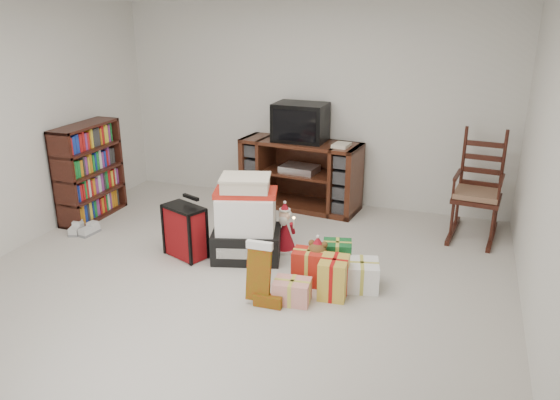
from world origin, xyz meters
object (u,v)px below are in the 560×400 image
at_px(tv_stand, 300,174).
at_px(teddy_bear, 318,263).
at_px(gift_cluster, 326,274).
at_px(santa_figurine, 285,232).
at_px(red_suitcase, 185,231).
at_px(bookshelf, 89,173).
at_px(sneaker_pair, 83,230).
at_px(mrs_claus_figurine, 228,222).
at_px(crt_television, 300,122).
at_px(rocking_chair, 476,199).
at_px(gift_pile, 246,224).

xyz_separation_m(tv_stand, teddy_bear, (0.75, -1.86, -0.26)).
distance_m(tv_stand, gift_cluster, 2.18).
xyz_separation_m(tv_stand, santa_figurine, (0.25, -1.35, -0.22)).
bearing_deg(teddy_bear, red_suitcase, 178.16).
xyz_separation_m(bookshelf, sneaker_pair, (0.22, -0.50, -0.51)).
bearing_deg(red_suitcase, teddy_bear, 20.66).
height_order(red_suitcase, santa_figurine, red_suitcase).
relative_size(bookshelf, mrs_claus_figurine, 1.71).
xyz_separation_m(tv_stand, mrs_claus_figurine, (-0.38, -1.38, -0.17)).
bearing_deg(bookshelf, crt_television, 27.77).
bearing_deg(rocking_chair, teddy_bear, -123.58).
relative_size(rocking_chair, santa_figurine, 2.28).
height_order(mrs_claus_figurine, crt_television, crt_television).
relative_size(bookshelf, teddy_bear, 2.90).
bearing_deg(gift_pile, gift_cluster, -36.58).
distance_m(rocking_chair, gift_cluster, 2.17).
relative_size(tv_stand, gift_cluster, 1.68).
relative_size(santa_figurine, sneaker_pair, 1.68).
bearing_deg(bookshelf, mrs_claus_figurine, -6.05).
relative_size(rocking_chair, red_suitcase, 1.92).
bearing_deg(bookshelf, rocking_chair, 12.21).
relative_size(santa_figurine, mrs_claus_figurine, 0.81).
relative_size(red_suitcase, mrs_claus_figurine, 0.96).
relative_size(gift_cluster, crt_television, 1.43).
bearing_deg(gift_cluster, crt_television, 113.80).
xyz_separation_m(tv_stand, bookshelf, (-2.28, -1.17, 0.12)).
bearing_deg(santa_figurine, gift_cluster, -45.60).
bearing_deg(tv_stand, santa_figurine, -72.86).
bearing_deg(santa_figurine, mrs_claus_figurine, -177.64).
distance_m(bookshelf, teddy_bear, 3.13).
height_order(tv_stand, rocking_chair, rocking_chair).
height_order(red_suitcase, teddy_bear, red_suitcase).
distance_m(teddy_bear, sneaker_pair, 2.81).
distance_m(gift_pile, teddy_bear, 0.87).
bearing_deg(red_suitcase, crt_television, 93.03).
bearing_deg(tv_stand, sneaker_pair, -134.30).
bearing_deg(gift_cluster, tv_stand, 113.63).
bearing_deg(bookshelf, tv_stand, 27.28).
bearing_deg(crt_television, santa_figurine, -77.21).
bearing_deg(tv_stand, crt_television, 136.74).
height_order(rocking_chair, red_suitcase, rocking_chair).
bearing_deg(gift_pile, bookshelf, 152.25).
bearing_deg(gift_pile, mrs_claus_figurine, 125.05).
bearing_deg(gift_cluster, santa_figurine, 134.40).
bearing_deg(teddy_bear, tv_stand, 111.95).
relative_size(red_suitcase, sneaker_pair, 1.99).
xyz_separation_m(sneaker_pair, crt_television, (2.04, 1.69, 1.04)).
bearing_deg(gift_pile, crt_television, 72.23).
height_order(teddy_bear, mrs_claus_figurine, mrs_claus_figurine).
bearing_deg(teddy_bear, gift_pile, 164.30).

